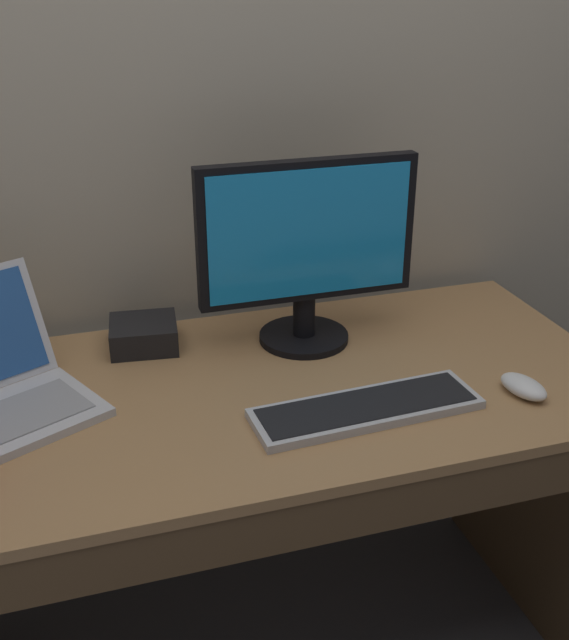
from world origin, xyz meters
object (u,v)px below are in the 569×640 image
computer_mouse (524,387)px  external_drive_box (144,334)px  external_monitor (307,247)px  wired_keyboard (366,408)px

computer_mouse → external_drive_box: 0.81m
computer_mouse → external_monitor: bearing=121.5°
external_monitor → external_drive_box: bearing=165.9°
wired_keyboard → computer_mouse: 0.32m
external_monitor → external_drive_box: (-0.35, 0.09, -0.20)m
external_drive_box → wired_keyboard: bearing=-47.7°
external_monitor → wired_keyboard: bearing=-87.1°
external_monitor → wired_keyboard: (0.02, -0.31, -0.22)m
external_monitor → external_drive_box: external_monitor is taller
wired_keyboard → external_drive_box: (-0.37, 0.40, 0.02)m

